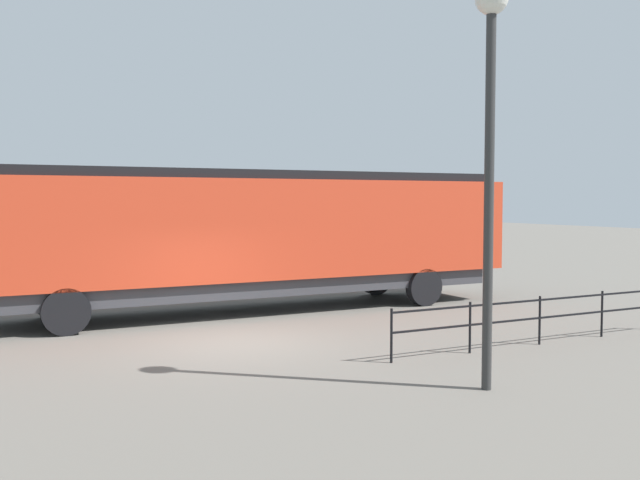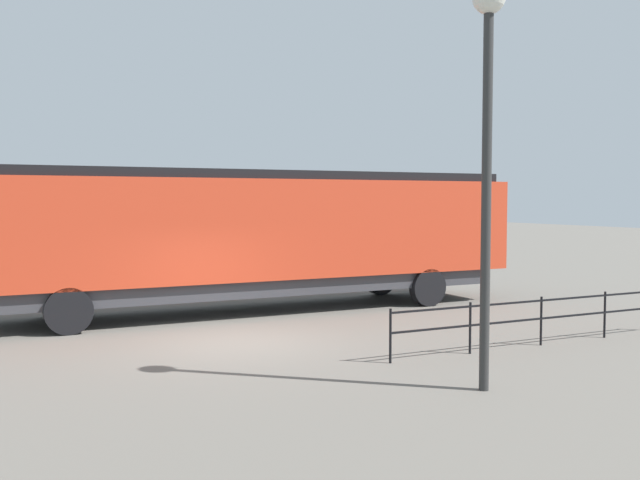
# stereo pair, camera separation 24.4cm
# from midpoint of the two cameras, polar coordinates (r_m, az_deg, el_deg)

# --- Properties ---
(ground_plane) EXTENTS (120.00, 120.00, 0.00)m
(ground_plane) POSITION_cam_midpoint_polar(r_m,az_deg,el_deg) (15.52, -7.31, -8.30)
(ground_plane) COLOR #666059
(locomotive) EXTENTS (3.02, 15.57, 3.89)m
(locomotive) POSITION_cam_midpoint_polar(r_m,az_deg,el_deg) (19.82, -4.65, 0.64)
(locomotive) COLOR red
(locomotive) RESTS_ON ground_plane
(lamp_post) EXTENTS (0.53, 0.53, 6.58)m
(lamp_post) POSITION_cam_midpoint_polar(r_m,az_deg,el_deg) (11.78, 13.03, 10.68)
(lamp_post) COLOR #2D2D2D
(lamp_post) RESTS_ON ground_plane
(platform_fence) EXTENTS (0.05, 7.58, 1.05)m
(platform_fence) POSITION_cam_midpoint_polar(r_m,az_deg,el_deg) (15.85, 16.95, -5.67)
(platform_fence) COLOR black
(platform_fence) RESTS_ON ground_plane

